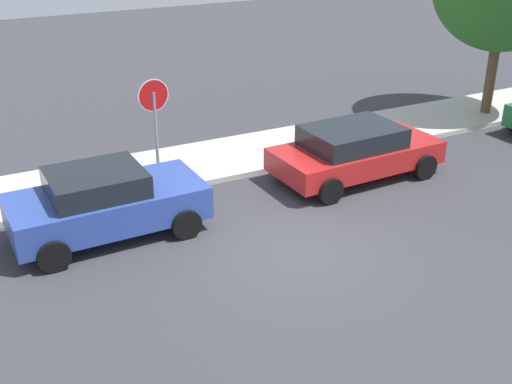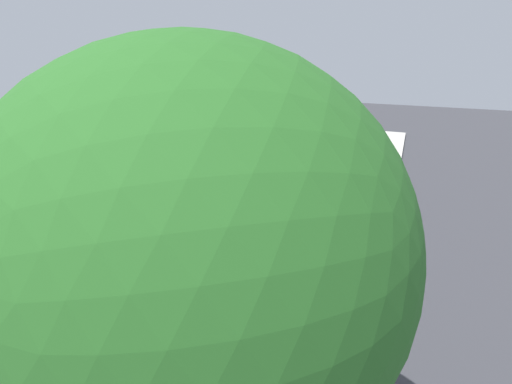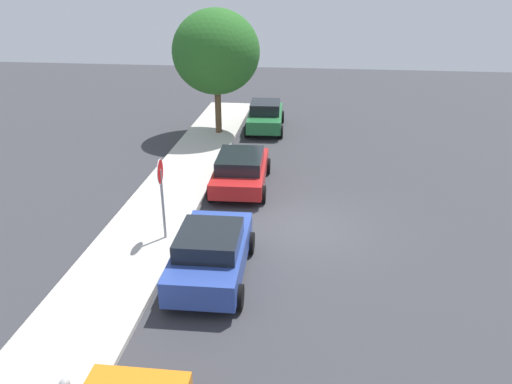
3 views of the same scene
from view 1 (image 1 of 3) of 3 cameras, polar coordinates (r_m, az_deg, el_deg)
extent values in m
plane|color=#38383D|center=(12.99, 3.87, -5.26)|extent=(60.00, 60.00, 0.00)
cube|color=beige|center=(17.04, -4.83, 2.64)|extent=(32.00, 2.60, 0.14)
cylinder|color=gray|center=(15.45, -8.83, 4.50)|extent=(0.08, 0.08, 2.39)
cylinder|color=white|center=(15.10, -9.11, 8.49)|extent=(0.76, 0.08, 0.76)
cylinder|color=red|center=(15.10, -9.11, 8.49)|extent=(0.71, 0.09, 0.71)
cube|color=#2D479E|center=(13.64, -13.03, -1.24)|extent=(4.02, 1.91, 0.70)
cube|color=black|center=(13.35, -14.06, 0.85)|extent=(1.92, 1.64, 0.47)
cylinder|color=black|center=(14.91, -8.95, 0.06)|extent=(0.65, 0.24, 0.64)
cylinder|color=black|center=(13.38, -6.24, -2.84)|extent=(0.65, 0.24, 0.64)
cylinder|color=black|center=(14.36, -19.09, -2.12)|extent=(0.65, 0.24, 0.64)
cylinder|color=black|center=(12.76, -17.54, -5.43)|extent=(0.65, 0.24, 0.64)
cube|color=red|center=(16.26, 8.88, 3.24)|extent=(4.32, 2.05, 0.56)
cube|color=black|center=(15.98, 8.56, 4.90)|extent=(2.36, 1.75, 0.49)
cylinder|color=black|center=(17.89, 10.66, 4.26)|extent=(0.65, 0.24, 0.64)
cylinder|color=black|center=(16.60, 14.76, 2.17)|extent=(0.65, 0.24, 0.64)
cylinder|color=black|center=(16.29, 2.75, 2.56)|extent=(0.65, 0.24, 0.64)
cylinder|color=black|center=(14.86, 6.59, 0.11)|extent=(0.65, 0.24, 0.64)
cylinder|color=brown|center=(21.76, 20.17, 9.80)|extent=(0.32, 0.32, 2.74)
camera|label=2|loc=(24.65, 23.93, 22.03)|focal=28.00mm
camera|label=3|loc=(12.86, -73.52, 12.73)|focal=35.00mm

